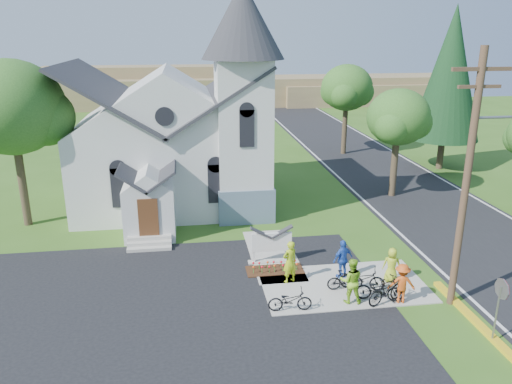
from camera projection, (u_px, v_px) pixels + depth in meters
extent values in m
plane|color=#365F1B|center=(313.00, 294.00, 20.80)|extent=(120.00, 120.00, 0.00)
cube|color=black|center=(138.00, 335.00, 17.95)|extent=(20.00, 16.00, 0.02)
cube|color=black|center=(395.00, 182.00, 36.29)|extent=(8.00, 90.00, 0.02)
cube|color=#AAA69A|center=(344.00, 285.00, 21.47)|extent=(7.00, 4.00, 0.05)
cube|color=silver|center=(170.00, 163.00, 31.44)|extent=(11.00, 9.00, 5.00)
cube|color=slate|center=(244.00, 199.00, 29.39)|extent=(3.20, 3.20, 2.00)
cube|color=silver|center=(244.00, 141.00, 28.31)|extent=(3.00, 3.00, 9.00)
cone|color=#27272C|center=(243.00, 20.00, 26.31)|extent=(4.50, 4.50, 4.00)
cube|color=silver|center=(150.00, 211.00, 26.28)|extent=(2.60, 2.40, 2.80)
cube|color=#512E17|center=(148.00, 218.00, 25.09)|extent=(1.00, 0.10, 2.00)
cube|color=#AAA69A|center=(271.00, 261.00, 23.63)|extent=(2.20, 0.40, 0.10)
cube|color=white|center=(254.00, 253.00, 23.36)|extent=(0.12, 0.12, 1.00)
cube|color=white|center=(289.00, 251.00, 23.59)|extent=(0.12, 0.12, 1.00)
cube|color=white|center=(272.00, 242.00, 23.32)|extent=(1.90, 0.14, 0.90)
cube|color=#33200E|center=(275.00, 270.00, 22.79)|extent=(2.60, 1.10, 0.07)
cylinder|color=#4D3426|center=(466.00, 185.00, 18.58)|extent=(0.28, 0.28, 10.00)
cube|color=#4D3426|center=(482.00, 69.00, 17.28)|extent=(2.20, 0.14, 0.14)
cube|color=#4D3426|center=(479.00, 87.00, 17.47)|extent=(1.60, 0.12, 0.12)
cylinder|color=gray|center=(503.00, 117.00, 17.96)|extent=(2.20, 0.10, 0.10)
cylinder|color=gray|center=(496.00, 315.00, 17.25)|extent=(0.07, 0.07, 2.20)
cylinder|color=#B21414|center=(502.00, 289.00, 16.95)|extent=(0.04, 0.76, 0.76)
cylinder|color=#3C2F21|center=(22.00, 183.00, 27.53)|extent=(0.44, 0.44, 4.95)
ellipsoid|color=#2D581E|center=(11.00, 107.00, 26.25)|extent=(5.60, 5.60, 5.04)
cylinder|color=#3C2F21|center=(394.00, 166.00, 32.64)|extent=(0.44, 0.44, 4.05)
ellipsoid|color=#2D581E|center=(398.00, 117.00, 31.65)|extent=(4.00, 4.00, 3.60)
cylinder|color=#3C2F21|center=(345.00, 129.00, 43.94)|extent=(0.44, 0.44, 4.50)
ellipsoid|color=#2D581E|center=(347.00, 88.00, 42.84)|extent=(4.40, 4.40, 3.96)
cylinder|color=#3C2F21|center=(441.00, 154.00, 39.44)|extent=(0.50, 0.50, 2.40)
cone|color=black|center=(450.00, 74.00, 37.53)|extent=(5.20, 5.20, 10.00)
cube|color=olive|center=(257.00, 91.00, 73.73)|extent=(60.00, 8.00, 4.00)
cube|color=olive|center=(148.00, 86.00, 73.17)|extent=(30.00, 6.00, 5.60)
cube|color=olive|center=(366.00, 94.00, 74.20)|extent=(25.00, 6.00, 3.00)
imported|color=#A2BF16|center=(290.00, 262.00, 21.44)|extent=(0.82, 0.69, 1.90)
imported|color=black|center=(290.00, 300.00, 19.34)|extent=(1.76, 0.72, 0.90)
imported|color=#86C324|center=(351.00, 281.00, 19.83)|extent=(1.04, 0.89, 1.89)
imported|color=black|center=(345.00, 280.00, 20.91)|extent=(1.56, 0.54, 0.92)
imported|color=blue|center=(343.00, 259.00, 21.84)|extent=(1.12, 0.78, 1.77)
imported|color=black|center=(362.00, 278.00, 20.95)|extent=(2.01, 1.25, 1.00)
imported|color=#CA4D16|center=(402.00, 283.00, 19.85)|extent=(1.18, 0.83, 1.66)
imported|color=black|center=(387.00, 290.00, 19.85)|extent=(1.95, 1.21, 1.14)
imported|color=#A7BF23|center=(392.00, 265.00, 21.51)|extent=(0.89, 0.74, 1.57)
imported|color=black|center=(379.00, 289.00, 20.08)|extent=(2.01, 1.19, 1.00)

